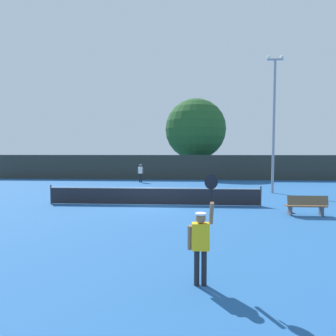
# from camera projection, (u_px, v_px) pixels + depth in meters

# --- Properties ---
(ground_plane) EXTENTS (120.00, 120.00, 0.00)m
(ground_plane) POSITION_uv_depth(u_px,v_px,m) (154.00, 205.00, 15.72)
(ground_plane) COLOR #235693
(tennis_net) EXTENTS (11.70, 0.08, 1.07)m
(tennis_net) POSITION_uv_depth(u_px,v_px,m) (154.00, 196.00, 15.69)
(tennis_net) COLOR #232328
(tennis_net) RESTS_ON ground
(perimeter_fence) EXTENTS (38.01, 0.12, 2.58)m
(perimeter_fence) POSITION_uv_depth(u_px,v_px,m) (168.00, 167.00, 29.75)
(perimeter_fence) COLOR #2D332D
(perimeter_fence) RESTS_ON ground
(player_serving) EXTENTS (0.68, 0.39, 2.45)m
(player_serving) POSITION_uv_depth(u_px,v_px,m) (201.00, 237.00, 6.23)
(player_serving) COLOR yellow
(player_serving) RESTS_ON ground
(player_receiving) EXTENTS (0.57, 0.25, 1.71)m
(player_receiving) POSITION_uv_depth(u_px,v_px,m) (140.00, 171.00, 27.10)
(player_receiving) COLOR white
(player_receiving) RESTS_ON ground
(tennis_ball) EXTENTS (0.07, 0.07, 0.07)m
(tennis_ball) POSITION_uv_depth(u_px,v_px,m) (183.00, 200.00, 16.94)
(tennis_ball) COLOR #CCE033
(tennis_ball) RESTS_ON ground
(spare_racket) EXTENTS (0.28, 0.52, 0.04)m
(spare_racket) POSITION_uv_depth(u_px,v_px,m) (290.00, 212.00, 13.76)
(spare_racket) COLOR black
(spare_racket) RESTS_ON ground
(courtside_bench) EXTENTS (1.80, 0.44, 0.95)m
(courtside_bench) POSITION_uv_depth(u_px,v_px,m) (306.00, 205.00, 13.01)
(courtside_bench) COLOR brown
(courtside_bench) RESTS_ON ground
(light_pole) EXTENTS (1.18, 0.28, 9.57)m
(light_pole) POSITION_uv_depth(u_px,v_px,m) (274.00, 117.00, 19.90)
(light_pole) COLOR gray
(light_pole) RESTS_ON ground
(large_tree) EXTENTS (7.21, 7.21, 9.20)m
(large_tree) POSITION_uv_depth(u_px,v_px,m) (196.00, 129.00, 33.91)
(large_tree) COLOR brown
(large_tree) RESTS_ON ground
(parked_car_near) EXTENTS (1.93, 4.21, 1.69)m
(parked_car_near) POSITION_uv_depth(u_px,v_px,m) (108.00, 168.00, 37.15)
(parked_car_near) COLOR #B7B7BC
(parked_car_near) RESTS_ON ground
(parked_car_mid) EXTENTS (2.02, 4.25, 1.69)m
(parked_car_mid) POSITION_uv_depth(u_px,v_px,m) (220.00, 168.00, 36.18)
(parked_car_mid) COLOR #B7B7BC
(parked_car_mid) RESTS_ON ground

